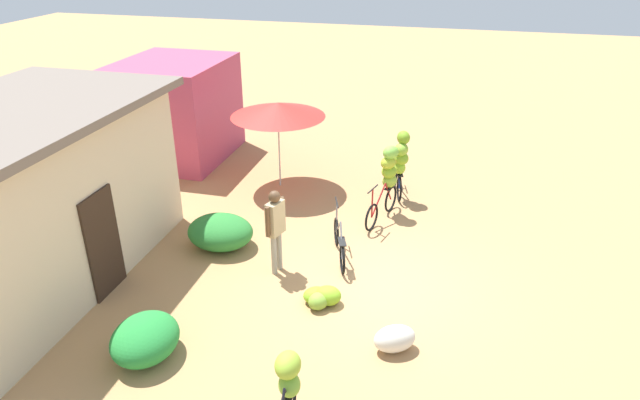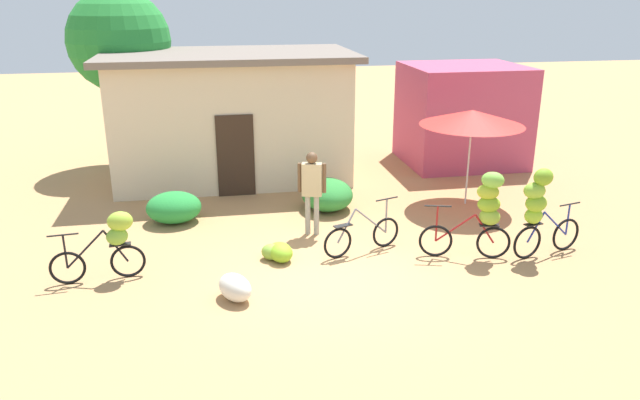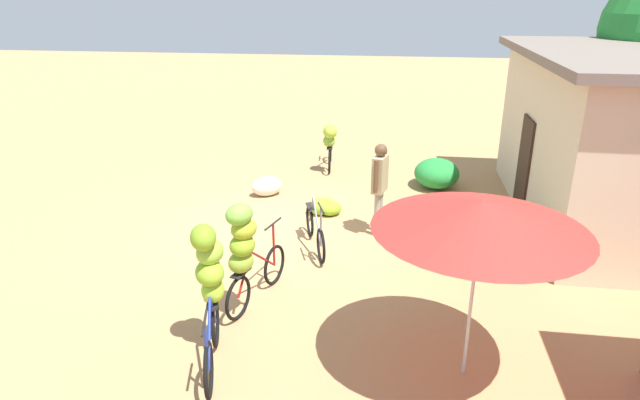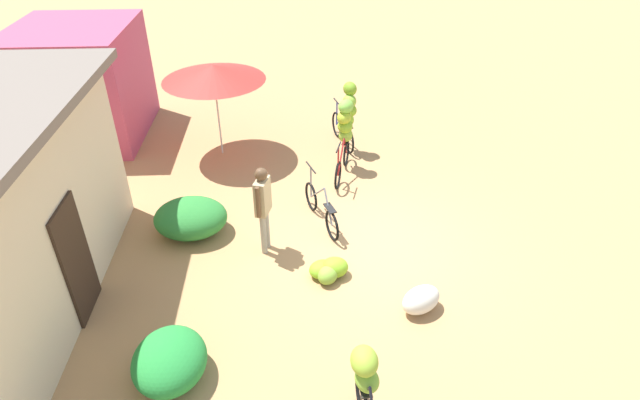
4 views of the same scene
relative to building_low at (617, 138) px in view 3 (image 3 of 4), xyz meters
The scene contains 12 objects.
ground_plane 6.80m from the building_low, 76.84° to the right, with size 60.00×60.00×0.00m, color tan.
building_low is the anchor object (origin of this frame).
hedge_bush_front_left 3.77m from the building_low, 114.17° to the right, with size 1.18×1.03×0.67m, color #268937.
hedge_bush_front_right 3.83m from the building_low, 56.36° to the right, with size 1.17×1.40×0.70m, color #2D8134.
market_umbrella 6.20m from the building_low, 31.51° to the right, with size 2.37×2.37×2.24m.
bicycle_leftmost 6.36m from the building_low, 111.85° to the right, with size 1.59×0.42×1.22m.
bicycle_near_pile 6.08m from the building_low, 68.39° to the right, with size 1.62×0.60×1.01m.
bicycle_center_loaded 7.56m from the building_low, 55.02° to the right, with size 1.66×0.58×1.69m.
bicycle_by_shop 8.30m from the building_low, 49.93° to the right, with size 1.57×0.57×1.76m.
banana_pile_on_ground 5.81m from the building_low, 84.13° to the right, with size 0.72×0.79×0.35m.
produce_sack 7.15m from the building_low, 92.62° to the right, with size 0.70×0.44×0.44m, color silver.
person_vendor 4.69m from the building_low, 72.63° to the right, with size 0.56×0.30×1.75m.
Camera 3 is at (9.38, 2.24, 4.32)m, focal length 30.63 mm.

